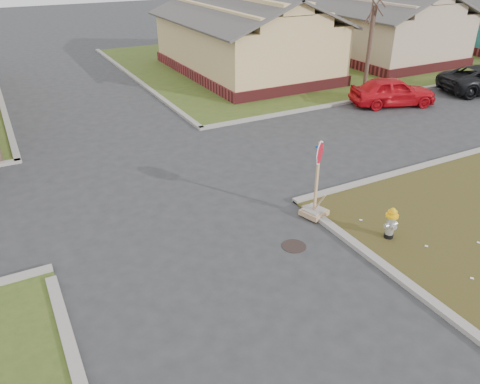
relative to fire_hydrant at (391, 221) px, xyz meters
name	(u,v)px	position (x,y,z in m)	size (l,w,h in m)	color
ground	(209,260)	(-4.62, 1.39, -0.54)	(120.00, 120.00, 0.00)	#2C2C2F
verge_far_right	(376,49)	(17.38, 19.39, -0.52)	(37.00, 19.00, 0.05)	#394E1B
curbs	(146,181)	(-4.62, 6.39, -0.54)	(80.00, 40.00, 0.12)	gray
manhole	(294,246)	(-2.42, 0.89, -0.54)	(0.64, 0.64, 0.01)	black
side_house_yellow	(244,35)	(5.38, 17.89, 1.65)	(7.60, 11.60, 4.70)	maroon
side_house_tan	(373,24)	(15.38, 17.89, 1.65)	(7.60, 11.60, 4.70)	maroon
side_house_teal	(472,14)	(25.38, 17.89, 1.65)	(7.60, 11.60, 4.70)	maroon
tree_mid_right	(369,48)	(9.38, 11.59, 1.61)	(0.22, 0.22, 4.20)	#463028
fire_hydrant	(391,221)	(0.00, 0.00, 0.00)	(0.33, 0.33, 0.90)	black
stop_sign	(315,200)	(-1.06, 1.89, 0.00)	(0.65, 0.64, 2.30)	#A08157
red_sedan	(393,91)	(8.54, 8.73, 0.15)	(1.62, 4.04, 1.38)	red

